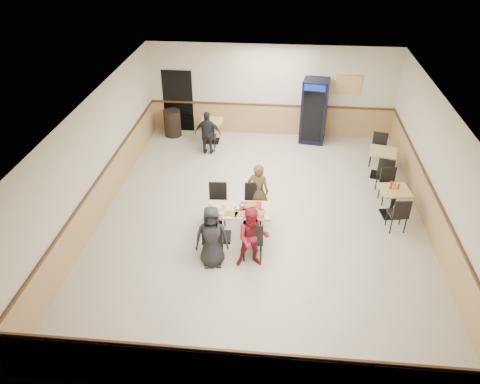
# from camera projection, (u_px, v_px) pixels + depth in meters

# --- Properties ---
(ground) EXTENTS (10.00, 10.00, 0.00)m
(ground) POSITION_uv_depth(u_px,v_px,m) (262.00, 218.00, 11.71)
(ground) COLOR beige
(ground) RESTS_ON ground
(room_shell) EXTENTS (10.00, 10.00, 10.00)m
(room_shell) POSITION_uv_depth(u_px,v_px,m) (329.00, 154.00, 13.40)
(room_shell) COLOR silver
(room_shell) RESTS_ON ground
(main_table) EXTENTS (1.56, 0.85, 0.81)m
(main_table) POSITION_uv_depth(u_px,v_px,m) (237.00, 219.00, 10.72)
(main_table) COLOR black
(main_table) RESTS_ON ground
(main_chairs) EXTENTS (1.45, 1.85, 1.03)m
(main_chairs) POSITION_uv_depth(u_px,v_px,m) (234.00, 220.00, 10.74)
(main_chairs) COLOR black
(main_chairs) RESTS_ON ground
(diner_woman_left) EXTENTS (0.78, 0.58, 1.45)m
(diner_woman_left) POSITION_uv_depth(u_px,v_px,m) (212.00, 237.00, 9.86)
(diner_woman_left) COLOR black
(diner_woman_left) RESTS_ON ground
(diner_woman_right) EXTENTS (0.78, 0.65, 1.45)m
(diner_woman_right) POSITION_uv_depth(u_px,v_px,m) (253.00, 238.00, 9.83)
(diner_woman_right) COLOR maroon
(diner_woman_right) RESTS_ON ground
(diner_man_opposite) EXTENTS (0.58, 0.43, 1.47)m
(diner_man_opposite) POSITION_uv_depth(u_px,v_px,m) (258.00, 191.00, 11.38)
(diner_man_opposite) COLOR brown
(diner_man_opposite) RESTS_ON ground
(lone_diner) EXTENTS (0.81, 0.36, 1.37)m
(lone_diner) POSITION_uv_depth(u_px,v_px,m) (208.00, 133.00, 14.32)
(lone_diner) COLOR black
(lone_diner) RESTS_ON ground
(tabletop_clutter) EXTENTS (1.30, 0.71, 0.12)m
(tabletop_clutter) POSITION_uv_depth(u_px,v_px,m) (239.00, 210.00, 10.51)
(tabletop_clutter) COLOR #A80B15
(tabletop_clutter) RESTS_ON main_table
(side_table_near) EXTENTS (0.79, 0.79, 0.75)m
(side_table_near) POSITION_uv_depth(u_px,v_px,m) (393.00, 198.00, 11.55)
(side_table_near) COLOR black
(side_table_near) RESTS_ON ground
(side_table_near_chair_south) EXTENTS (0.49, 0.49, 0.95)m
(side_table_near_chair_south) POSITION_uv_depth(u_px,v_px,m) (398.00, 213.00, 11.06)
(side_table_near_chair_south) COLOR black
(side_table_near_chair_south) RESTS_ON ground
(side_table_near_chair_north) EXTENTS (0.49, 0.49, 0.95)m
(side_table_near_chair_north) POSITION_uv_depth(u_px,v_px,m) (389.00, 187.00, 12.07)
(side_table_near_chair_north) COLOR black
(side_table_near_chair_north) RESTS_ON ground
(side_table_far) EXTENTS (0.90, 0.90, 0.80)m
(side_table_far) POSITION_uv_depth(u_px,v_px,m) (382.00, 160.00, 13.20)
(side_table_far) COLOR black
(side_table_far) RESTS_ON ground
(side_table_far_chair_south) EXTENTS (0.57, 0.57, 1.01)m
(side_table_far_chair_south) POSITION_uv_depth(u_px,v_px,m) (385.00, 171.00, 12.67)
(side_table_far_chair_south) COLOR black
(side_table_far_chair_south) RESTS_ON ground
(side_table_far_chair_north) EXTENTS (0.57, 0.57, 1.01)m
(side_table_far_chair_north) POSITION_uv_depth(u_px,v_px,m) (378.00, 150.00, 13.75)
(side_table_far_chair_north) COLOR black
(side_table_far_chair_north) RESTS_ON ground
(condiment_caddy) EXTENTS (0.23, 0.06, 0.20)m
(condiment_caddy) POSITION_uv_depth(u_px,v_px,m) (394.00, 185.00, 11.41)
(condiment_caddy) COLOR #B92D0D
(condiment_caddy) RESTS_ON side_table_near
(back_table) EXTENTS (0.70, 0.70, 0.74)m
(back_table) POSITION_uv_depth(u_px,v_px,m) (212.00, 128.00, 15.13)
(back_table) COLOR black
(back_table) RESTS_ON ground
(back_table_chair_lone) EXTENTS (0.44, 0.44, 0.94)m
(back_table_chair_lone) POSITION_uv_depth(u_px,v_px,m) (209.00, 136.00, 14.65)
(back_table_chair_lone) COLOR black
(back_table_chair_lone) RESTS_ON ground
(pepsi_cooler) EXTENTS (0.89, 0.89, 2.06)m
(pepsi_cooler) POSITION_uv_depth(u_px,v_px,m) (314.00, 111.00, 14.92)
(pepsi_cooler) COLOR black
(pepsi_cooler) RESTS_ON ground
(trash_bin) EXTENTS (0.56, 0.56, 0.88)m
(trash_bin) POSITION_uv_depth(u_px,v_px,m) (173.00, 123.00, 15.57)
(trash_bin) COLOR black
(trash_bin) RESTS_ON ground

